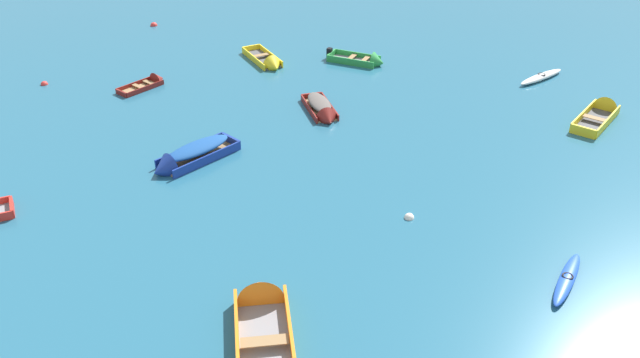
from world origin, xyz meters
TOP-DOWN VIEW (x-y plane):
  - rowboat_orange_midfield_left at (0.19, 15.61)m, footprint 3.06×4.78m
  - rowboat_yellow_midfield_right at (11.80, 33.12)m, footprint 2.67×4.12m
  - rowboat_maroon_back_row_right at (-1.37, 29.98)m, footprint 2.58×3.42m
  - kayak_blue_outer_left at (9.26, 19.56)m, footprint 1.35×3.07m
  - rowboat_deep_blue_cluster_outer at (-5.84, 23.89)m, footprint 3.11×4.17m
  - rowboat_green_foreground_center at (-0.51, 37.18)m, footprint 3.56×1.75m
  - rowboat_yellow_near_camera at (-5.84, 35.58)m, footprint 3.32×3.57m
  - kayak_white_far_back at (9.12, 37.14)m, footprint 2.59×3.05m
  - rowboat_maroon_back_row_center at (-11.13, 31.52)m, footprint 2.02×2.84m
  - mooring_buoy_far_field at (3.83, 22.07)m, footprint 0.38×0.38m
  - mooring_buoy_near_foreground at (-16.72, 30.14)m, footprint 0.38×0.38m
  - mooring_buoy_central at (-15.44, 40.70)m, footprint 0.45×0.45m

SIDE VIEW (x-z plane):
  - mooring_buoy_far_field at x=3.83m, z-range -0.19..0.19m
  - mooring_buoy_near_foreground at x=-16.72m, z-range -0.19..0.19m
  - mooring_buoy_central at x=-15.44m, z-range -0.23..0.23m
  - rowboat_maroon_back_row_center at x=-11.13m, z-range -0.32..0.56m
  - kayak_blue_outer_left at x=9.26m, z-range -0.01..0.29m
  - kayak_white_far_back at x=9.12m, z-range -0.01..0.32m
  - rowboat_yellow_near_camera at x=-5.84m, z-range -0.36..0.70m
  - rowboat_green_foreground_center at x=-0.51m, z-range -0.37..0.73m
  - rowboat_yellow_midfield_right at x=11.80m, z-range -0.36..0.76m
  - rowboat_orange_midfield_left at x=0.19m, z-range -0.49..0.98m
  - rowboat_maroon_back_row_right at x=-1.37m, z-range -0.26..0.76m
  - rowboat_deep_blue_cluster_outer at x=-5.84m, z-range -0.26..0.92m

